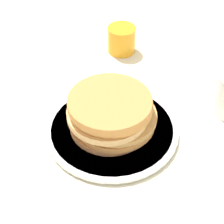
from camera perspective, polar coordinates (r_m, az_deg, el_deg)
The scene contains 4 objects.
ground_plane at distance 0.75m, azimuth 2.86°, elevation -3.08°, with size 4.00×4.00×0.00m, color beige.
plate at distance 0.75m, azimuth 0.00°, elevation -2.60°, with size 0.27×0.27×0.01m.
pancake_stack at distance 0.72m, azimuth -0.10°, elevation -0.16°, with size 0.17×0.17×0.08m.
juice_glass at distance 0.96m, azimuth 1.46°, elevation 10.99°, with size 0.07×0.07×0.07m.
Camera 1 is at (0.32, -0.41, 0.55)m, focal length 60.00 mm.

